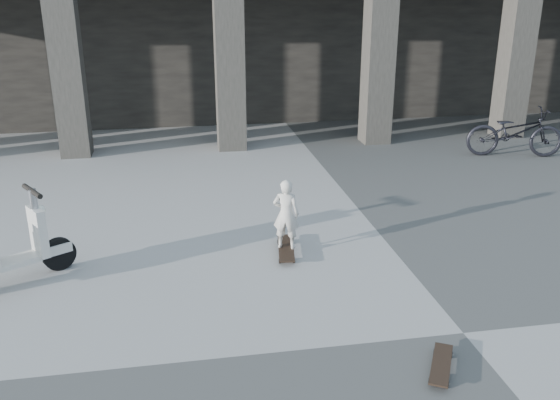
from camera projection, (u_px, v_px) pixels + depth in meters
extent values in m
plane|color=#454543|center=(463.00, 333.00, 6.69)|extent=(90.00, 90.00, 0.00)
cube|color=black|center=(269.00, 8.00, 18.62)|extent=(28.00, 6.00, 6.00)
cube|color=#2E2B26|center=(67.00, 67.00, 13.00)|extent=(0.65, 0.65, 4.00)
cube|color=#2E2B26|center=(230.00, 64.00, 13.58)|extent=(0.65, 0.65, 4.00)
cube|color=#2E2B26|center=(378.00, 60.00, 14.16)|extent=(0.65, 0.65, 4.00)
cube|color=#2E2B26|center=(516.00, 57.00, 14.75)|extent=(0.65, 0.65, 4.00)
cube|color=black|center=(286.00, 248.00, 8.66)|extent=(0.35, 0.97, 0.02)
cube|color=#B2B2B7|center=(285.00, 241.00, 8.98)|extent=(0.20, 0.08, 0.03)
cube|color=#B2B2B7|center=(287.00, 260.00, 8.36)|extent=(0.20, 0.08, 0.03)
cylinder|color=black|center=(279.00, 242.00, 8.98)|extent=(0.04, 0.07, 0.07)
cylinder|color=black|center=(292.00, 242.00, 8.99)|extent=(0.04, 0.07, 0.07)
cylinder|color=black|center=(280.00, 261.00, 8.36)|extent=(0.04, 0.07, 0.07)
cylinder|color=black|center=(294.00, 261.00, 8.37)|extent=(0.04, 0.07, 0.07)
cube|color=black|center=(441.00, 364.00, 6.01)|extent=(0.52, 0.74, 0.02)
cube|color=#B2B2B7|center=(443.00, 353.00, 6.26)|extent=(0.17, 0.12, 0.03)
cube|color=#B2B2B7|center=(439.00, 382.00, 5.80)|extent=(0.17, 0.12, 0.03)
cylinder|color=black|center=(435.00, 352.00, 6.29)|extent=(0.06, 0.07, 0.07)
cylinder|color=black|center=(451.00, 355.00, 6.24)|extent=(0.06, 0.07, 0.07)
cylinder|color=black|center=(430.00, 381.00, 5.82)|extent=(0.06, 0.07, 0.07)
cylinder|color=black|center=(447.00, 385.00, 5.77)|extent=(0.06, 0.07, 0.07)
imported|color=beige|center=(286.00, 214.00, 8.48)|extent=(0.44, 0.37, 1.04)
cylinder|color=black|center=(59.00, 254.00, 8.13)|extent=(0.45, 0.33, 0.45)
cube|color=beige|center=(12.00, 262.00, 7.72)|extent=(0.74, 0.61, 0.08)
cube|color=beige|center=(38.00, 232.00, 7.85)|extent=(0.30, 0.39, 0.66)
cube|color=beige|center=(58.00, 248.00, 8.10)|extent=(0.37, 0.31, 0.14)
cylinder|color=#B2B2B7|center=(34.00, 202.00, 7.71)|extent=(0.14, 0.14, 0.34)
cylinder|color=black|center=(32.00, 191.00, 7.65)|extent=(0.35, 0.52, 0.07)
sphere|color=white|center=(40.00, 210.00, 7.79)|extent=(0.14, 0.14, 0.14)
imported|color=black|center=(515.00, 132.00, 13.42)|extent=(2.24, 1.25, 1.12)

